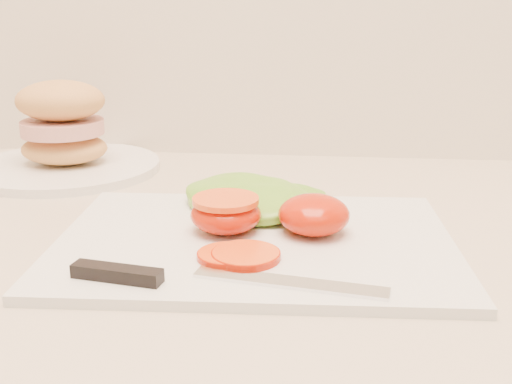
{
  "coord_description": "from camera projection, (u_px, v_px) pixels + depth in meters",
  "views": [
    {
      "loc": [
        -0.31,
        1.01,
        1.17
      ],
      "look_at": [
        -0.37,
        1.62,
        0.99
      ],
      "focal_mm": 45.0,
      "sensor_mm": 36.0,
      "label": 1
    }
  ],
  "objects": [
    {
      "name": "tomato_half_cut",
      "position": [
        226.0,
        213.0,
        0.66
      ],
      "size": [
        0.07,
        0.07,
        0.04
      ],
      "color": "red",
      "rests_on": "cutting_board"
    },
    {
      "name": "lettuce_leaf_0",
      "position": [
        245.0,
        198.0,
        0.72
      ],
      "size": [
        0.19,
        0.17,
        0.03
      ],
      "primitive_type": "ellipsoid",
      "rotation": [
        0.0,
        0.0,
        -0.54
      ],
      "color": "#80BE32",
      "rests_on": "cutting_board"
    },
    {
      "name": "tomato_half_dome",
      "position": [
        314.0,
        215.0,
        0.65
      ],
      "size": [
        0.07,
        0.07,
        0.04
      ],
      "primitive_type": "ellipsoid",
      "color": "red",
      "rests_on": "cutting_board"
    },
    {
      "name": "sandwich_plate",
      "position": [
        64.0,
        139.0,
        0.91
      ],
      "size": [
        0.27,
        0.27,
        0.13
      ],
      "rotation": [
        0.0,
        0.0,
        0.02
      ],
      "color": "white",
      "rests_on": "counter"
    },
    {
      "name": "cutting_board",
      "position": [
        255.0,
        242.0,
        0.65
      ],
      "size": [
        0.41,
        0.3,
        0.01
      ],
      "primitive_type": "cube",
      "rotation": [
        0.0,
        0.0,
        0.04
      ],
      "color": "silver",
      "rests_on": "counter"
    },
    {
      "name": "tomato_slice_1",
      "position": [
        228.0,
        255.0,
        0.59
      ],
      "size": [
        0.05,
        0.05,
        0.01
      ],
      "primitive_type": "cylinder",
      "color": "orange",
      "rests_on": "cutting_board"
    },
    {
      "name": "lettuce_leaf_1",
      "position": [
        289.0,
        201.0,
        0.72
      ],
      "size": [
        0.12,
        0.11,
        0.02
      ],
      "primitive_type": "ellipsoid",
      "rotation": [
        0.0,
        0.0,
        0.51
      ],
      "color": "#80BE32",
      "rests_on": "cutting_board"
    },
    {
      "name": "knife",
      "position": [
        184.0,
        277.0,
        0.55
      ],
      "size": [
        0.27,
        0.05,
        0.01
      ],
      "rotation": [
        0.0,
        0.0,
        -0.18
      ],
      "color": "silver",
      "rests_on": "cutting_board"
    },
    {
      "name": "tomato_slice_0",
      "position": [
        246.0,
        255.0,
        0.59
      ],
      "size": [
        0.06,
        0.06,
        0.01
      ],
      "primitive_type": "cylinder",
      "color": "orange",
      "rests_on": "cutting_board"
    }
  ]
}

